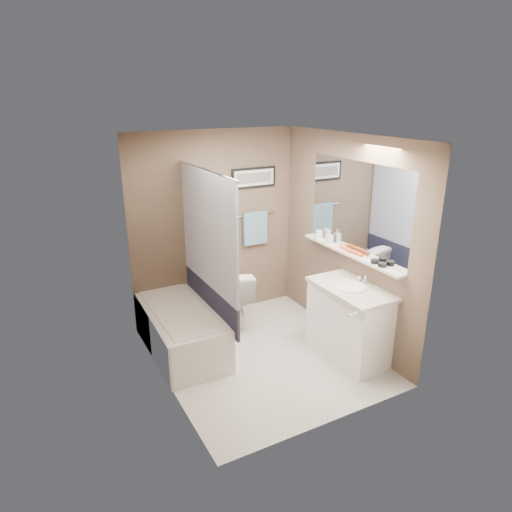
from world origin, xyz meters
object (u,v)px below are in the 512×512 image
hair_brush_front (355,252)px  candle_bowl_far (375,261)px  candle_bowl_near (382,265)px  glass_jar (319,234)px  toilet (233,296)px  soap_bottle (330,237)px  vanity (349,324)px  hair_brush_back (347,249)px  bathtub (180,330)px

hair_brush_front → candle_bowl_far: bearing=-90.0°
candle_bowl_near → candle_bowl_far: size_ratio=1.00×
glass_jar → hair_brush_front: bearing=-90.0°
toilet → candle_bowl_near: bearing=135.9°
hair_brush_front → soap_bottle: 0.47m
toilet → hair_brush_front: hair_brush_front is taller
vanity → soap_bottle: 1.05m
glass_jar → vanity: bearing=-101.8°
candle_bowl_far → hair_brush_front: size_ratio=0.41×
toilet → candle_bowl_far: size_ratio=8.37×
vanity → candle_bowl_far: candle_bowl_far is taller
candle_bowl_near → vanity: bearing=130.1°
candle_bowl_far → glass_jar: size_ratio=0.90×
soap_bottle → toilet: bearing=146.7°
hair_brush_back → soap_bottle: 0.32m
bathtub → toilet: toilet is taller
candle_bowl_far → hair_brush_back: size_ratio=0.41×
hair_brush_back → glass_jar: 0.53m
candle_bowl_far → bathtub: bearing=147.7°
candle_bowl_near → hair_brush_front: hair_brush_front is taller
vanity → candle_bowl_near: candle_bowl_near is taller
vanity → glass_jar: size_ratio=9.00×
hair_brush_front → soap_bottle: (0.00, 0.46, 0.05)m
vanity → candle_bowl_near: size_ratio=10.00×
hair_brush_front → hair_brush_back: same height
hair_brush_front → soap_bottle: bearing=90.0°
toilet → vanity: size_ratio=0.84×
candle_bowl_near → hair_brush_back: bearing=90.0°
toilet → hair_brush_back: hair_brush_back is taller
toilet → hair_brush_back: 1.57m
bathtub → hair_brush_back: size_ratio=6.82×
candle_bowl_near → soap_bottle: size_ratio=0.59×
hair_brush_back → soap_bottle: soap_bottle is taller
toilet → hair_brush_back: bearing=148.8°
bathtub → hair_brush_front: (1.79, -0.81, 0.89)m
toilet → candle_bowl_near: candle_bowl_near is taller
candle_bowl_far → toilet: bearing=124.4°
bathtub → toilet: size_ratio=1.99×
vanity → candle_bowl_far: 0.77m
bathtub → toilet: bearing=21.7°
hair_brush_front → hair_brush_back: (0.00, 0.14, 0.00)m
toilet → vanity: (0.79, -1.31, 0.02)m
candle_bowl_far → glass_jar: bearing=90.0°
vanity → toilet: bearing=117.3°
candle_bowl_near → hair_brush_front: (0.00, 0.43, 0.00)m
toilet → hair_brush_front: (0.98, -1.11, 0.76)m
hair_brush_front → bathtub: bearing=155.5°
candle_bowl_far → hair_brush_back: hair_brush_back is taller
toilet → vanity: bearing=134.4°
hair_brush_back → soap_bottle: bearing=90.0°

